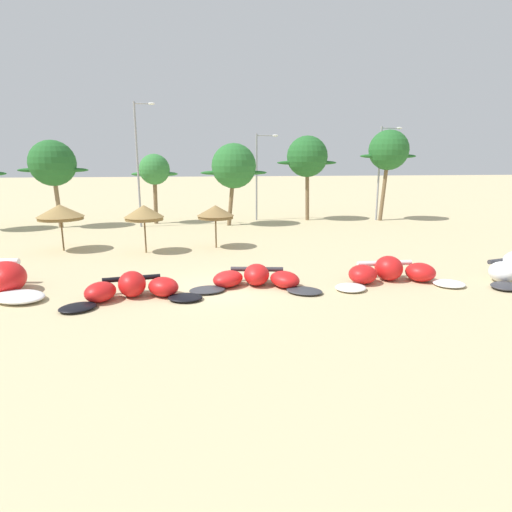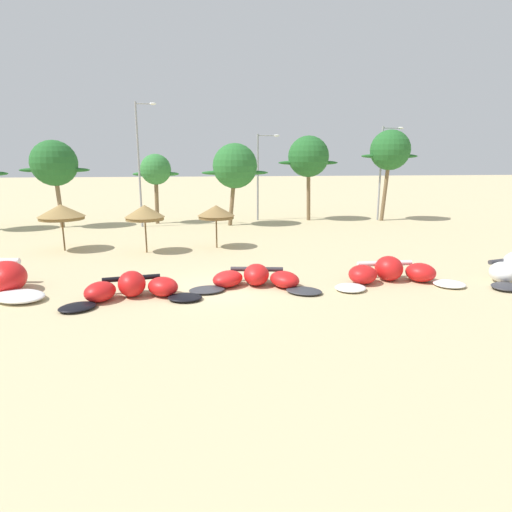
{
  "view_description": "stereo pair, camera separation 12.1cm",
  "coord_description": "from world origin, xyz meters",
  "px_view_note": "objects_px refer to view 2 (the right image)",
  "views": [
    {
      "loc": [
        -1.08,
        -19.0,
        5.81
      ],
      "look_at": [
        1.9,
        2.0,
        1.0
      ],
      "focal_mm": 30.07,
      "sensor_mm": 36.0,
      "label": 1
    },
    {
      "loc": [
        -0.96,
        -19.01,
        5.81
      ],
      "look_at": [
        1.9,
        2.0,
        1.0
      ],
      "focal_mm": 30.07,
      "sensor_mm": 36.0,
      "label": 2
    }
  ],
  "objects_px": {
    "palm_center_left": "(235,166)",
    "lamppost_east": "(382,168)",
    "kite_center": "(392,273)",
    "beach_umbrella_near_palms": "(216,212)",
    "lamppost_east_center": "(260,172)",
    "beach_umbrella_near_van": "(61,212)",
    "palm_left": "(54,164)",
    "beach_umbrella_middle": "(145,213)",
    "palm_center_right": "(308,157)",
    "palm_right_of_gap": "(390,151)",
    "palm_left_of_gap": "(156,170)",
    "kite_left_of_center": "(256,279)",
    "kite_left": "(132,289)",
    "lamppost_west_center": "(140,159)"
  },
  "relations": [
    {
      "from": "beach_umbrella_near_van",
      "to": "palm_left",
      "type": "height_order",
      "value": "palm_left"
    },
    {
      "from": "palm_center_left",
      "to": "palm_center_right",
      "type": "relative_size",
      "value": 0.9
    },
    {
      "from": "beach_umbrella_middle",
      "to": "lamppost_east",
      "type": "relative_size",
      "value": 0.34
    },
    {
      "from": "kite_center",
      "to": "beach_umbrella_near_palms",
      "type": "distance_m",
      "value": 12.5
    },
    {
      "from": "beach_umbrella_middle",
      "to": "palm_center_right",
      "type": "relative_size",
      "value": 0.38
    },
    {
      "from": "palm_center_right",
      "to": "palm_left_of_gap",
      "type": "bearing_deg",
      "value": -178.86
    },
    {
      "from": "kite_left",
      "to": "beach_umbrella_near_van",
      "type": "bearing_deg",
      "value": 118.45
    },
    {
      "from": "palm_center_left",
      "to": "lamppost_east",
      "type": "height_order",
      "value": "lamppost_east"
    },
    {
      "from": "lamppost_west_center",
      "to": "palm_right_of_gap",
      "type": "bearing_deg",
      "value": 2.18
    },
    {
      "from": "beach_umbrella_near_van",
      "to": "lamppost_east",
      "type": "xyz_separation_m",
      "value": [
        26.13,
        10.76,
        2.45
      ]
    },
    {
      "from": "beach_umbrella_near_van",
      "to": "palm_right_of_gap",
      "type": "relative_size",
      "value": 0.35
    },
    {
      "from": "palm_left",
      "to": "lamppost_east",
      "type": "xyz_separation_m",
      "value": [
        29.39,
        0.56,
        -0.47
      ]
    },
    {
      "from": "palm_left",
      "to": "palm_left_of_gap",
      "type": "distance_m",
      "value": 8.37
    },
    {
      "from": "kite_center",
      "to": "beach_umbrella_middle",
      "type": "relative_size",
      "value": 2.18
    },
    {
      "from": "palm_left_of_gap",
      "to": "palm_center_left",
      "type": "bearing_deg",
      "value": -16.44
    },
    {
      "from": "kite_left_of_center",
      "to": "palm_left",
      "type": "relative_size",
      "value": 0.83
    },
    {
      "from": "lamppost_east_center",
      "to": "lamppost_east",
      "type": "distance_m",
      "value": 11.64
    },
    {
      "from": "palm_center_right",
      "to": "palm_left",
      "type": "bearing_deg",
      "value": -176.04
    },
    {
      "from": "palm_center_right",
      "to": "kite_left",
      "type": "bearing_deg",
      "value": -120.81
    },
    {
      "from": "palm_center_left",
      "to": "beach_umbrella_near_van",
      "type": "bearing_deg",
      "value": -141.85
    },
    {
      "from": "palm_left",
      "to": "palm_center_right",
      "type": "bearing_deg",
      "value": 3.96
    },
    {
      "from": "kite_left_of_center",
      "to": "lamppost_east_center",
      "type": "height_order",
      "value": "lamppost_east_center"
    },
    {
      "from": "kite_left_of_center",
      "to": "palm_center_right",
      "type": "height_order",
      "value": "palm_center_right"
    },
    {
      "from": "kite_center",
      "to": "lamppost_east",
      "type": "relative_size",
      "value": 0.75
    },
    {
      "from": "palm_center_left",
      "to": "palm_right_of_gap",
      "type": "height_order",
      "value": "palm_right_of_gap"
    },
    {
      "from": "kite_left_of_center",
      "to": "beach_umbrella_middle",
      "type": "height_order",
      "value": "beach_umbrella_middle"
    },
    {
      "from": "palm_right_of_gap",
      "to": "lamppost_east_center",
      "type": "bearing_deg",
      "value": 171.28
    },
    {
      "from": "palm_center_left",
      "to": "palm_center_right",
      "type": "distance_m",
      "value": 7.59
    },
    {
      "from": "kite_left",
      "to": "beach_umbrella_near_palms",
      "type": "bearing_deg",
      "value": 68.39
    },
    {
      "from": "kite_center",
      "to": "lamppost_east_center",
      "type": "xyz_separation_m",
      "value": [
        -3.19,
        22.26,
        4.16
      ]
    },
    {
      "from": "palm_left",
      "to": "palm_center_right",
      "type": "relative_size",
      "value": 0.93
    },
    {
      "from": "kite_center",
      "to": "beach_umbrella_near_palms",
      "type": "height_order",
      "value": "beach_umbrella_near_palms"
    },
    {
      "from": "kite_left",
      "to": "kite_center",
      "type": "height_order",
      "value": "kite_center"
    },
    {
      "from": "kite_center",
      "to": "lamppost_east",
      "type": "bearing_deg",
      "value": 68.01
    },
    {
      "from": "kite_left_of_center",
      "to": "palm_left",
      "type": "xyz_separation_m",
      "value": [
        -14.5,
        19.9,
        5.05
      ]
    },
    {
      "from": "palm_center_left",
      "to": "lamppost_east_center",
      "type": "bearing_deg",
      "value": 48.55
    },
    {
      "from": "kite_center",
      "to": "beach_umbrella_middle",
      "type": "height_order",
      "value": "beach_umbrella_middle"
    },
    {
      "from": "beach_umbrella_near_van",
      "to": "palm_center_left",
      "type": "relative_size",
      "value": 0.42
    },
    {
      "from": "palm_right_of_gap",
      "to": "lamppost_east",
      "type": "xyz_separation_m",
      "value": [
        -0.54,
        0.22,
        -1.61
      ]
    },
    {
      "from": "beach_umbrella_near_van",
      "to": "palm_left_of_gap",
      "type": "xyz_separation_m",
      "value": [
        4.99,
        11.48,
        2.3
      ]
    },
    {
      "from": "palm_center_right",
      "to": "kite_left_of_center",
      "type": "bearing_deg",
      "value": -110.24
    },
    {
      "from": "palm_center_right",
      "to": "lamppost_west_center",
      "type": "bearing_deg",
      "value": -172.23
    },
    {
      "from": "kite_left",
      "to": "kite_left_of_center",
      "type": "xyz_separation_m",
      "value": [
        5.46,
        0.98,
        -0.04
      ]
    },
    {
      "from": "palm_left_of_gap",
      "to": "beach_umbrella_near_van",
      "type": "bearing_deg",
      "value": -113.52
    },
    {
      "from": "kite_center",
      "to": "lamppost_west_center",
      "type": "bearing_deg",
      "value": 125.43
    },
    {
      "from": "palm_left",
      "to": "palm_center_left",
      "type": "xyz_separation_m",
      "value": [
        15.24,
        -0.79,
        -0.25
      ]
    },
    {
      "from": "palm_center_left",
      "to": "lamppost_east",
      "type": "bearing_deg",
      "value": 5.45
    },
    {
      "from": "beach_umbrella_near_van",
      "to": "palm_center_left",
      "type": "height_order",
      "value": "palm_center_left"
    },
    {
      "from": "kite_center",
      "to": "palm_right_of_gap",
      "type": "xyz_separation_m",
      "value": [
        8.87,
        20.41,
        6.11
      ]
    },
    {
      "from": "kite_center",
      "to": "lamppost_east",
      "type": "xyz_separation_m",
      "value": [
        8.33,
        20.63,
        4.5
      ]
    }
  ]
}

